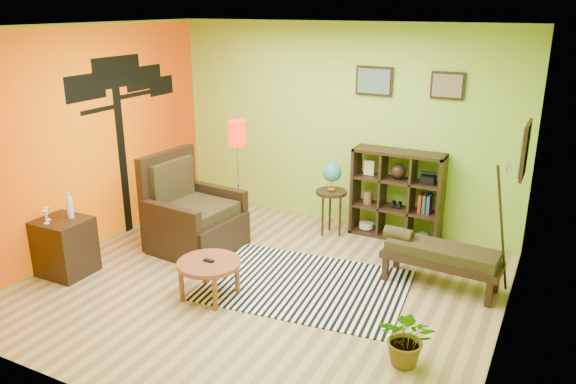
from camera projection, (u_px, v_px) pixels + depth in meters
The scene contains 11 objects.
ground at pixel (263, 285), 6.32m from camera, with size 5.00×5.00×0.00m, color tan.
room_shell at pixel (254, 127), 5.80m from camera, with size 5.04×4.54×2.82m.
zebra_rug at pixel (305, 285), 6.31m from camera, with size 2.23×1.57×0.01m, color white.
coffee_table at pixel (209, 266), 5.96m from camera, with size 0.68×0.68×0.44m.
armchair at pixel (192, 220), 7.22m from camera, with size 1.10×1.10×1.23m.
side_cabinet at pixel (65, 246), 6.51m from camera, with size 0.57×0.52×0.99m.
floor_lamp at pixel (237, 144), 7.26m from camera, with size 0.24×0.24×1.59m.
globe_table at pixel (332, 180), 7.48m from camera, with size 0.42×0.42×1.02m.
cube_shelf at pixel (398, 195), 7.45m from camera, with size 1.20×0.35×1.20m.
bench at pixel (438, 254), 6.20m from camera, with size 1.33×0.54×0.60m.
potted_plant at pixel (408, 344), 4.87m from camera, with size 0.48×0.53×0.41m, color #26661E.
Camera 1 is at (2.83, -4.91, 3.01)m, focal length 35.00 mm.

